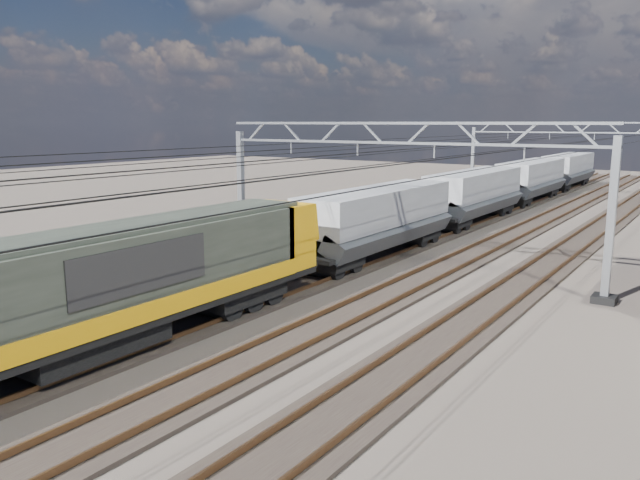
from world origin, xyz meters
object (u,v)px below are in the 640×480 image
Objects in this scene: hopper_wagon_third at (531,177)px; catenary_gantry_far at (570,157)px; hopper_wagon_lead at (378,217)px; hopper_wagon_mid at (475,192)px; catenary_gantry_mid at (394,191)px; hopper_wagon_fourth at (568,168)px; locomotive at (85,288)px.

catenary_gantry_far is at bearing 69.69° from hopper_wagon_third.
hopper_wagon_lead is at bearing -90.00° from hopper_wagon_third.
hopper_wagon_mid is 1.00× the size of hopper_wagon_third.
catenary_gantry_mid is 3.41m from hopper_wagon_lead.
locomotive is at bearing -90.00° from hopper_wagon_fourth.
catenary_gantry_far is 33.91m from hopper_wagon_lead.
catenary_gantry_mid and catenary_gantry_far have the same top height.
catenary_gantry_far is at bearing 87.78° from locomotive.
hopper_wagon_third is (-2.00, -5.41, -1.67)m from catenary_gantry_far.
catenary_gantry_far is 9.17m from hopper_wagon_fourth.
hopper_wagon_mid is at bearing 90.00° from hopper_wagon_lead.
hopper_wagon_mid is (-2.00, 16.39, -1.67)m from catenary_gantry_mid.
catenary_gantry_far is 6.00m from hopper_wagon_third.
locomotive is 1.62× the size of hopper_wagon_mid.
hopper_wagon_third and hopper_wagon_fourth have the same top height.
catenary_gantry_mid is at bearing -47.65° from hopper_wagon_lead.
catenary_gantry_mid is at bearing -90.00° from catenary_gantry_far.
catenary_gantry_mid is 1.00× the size of catenary_gantry_far.
catenary_gantry_mid is 30.71m from hopper_wagon_third.
catenary_gantry_mid reaches higher than locomotive.
catenary_gantry_far reaches higher than hopper_wagon_third.
hopper_wagon_fourth is (0.00, 28.40, 0.00)m from hopper_wagon_mid.
locomotive is (-2.00, -51.50, -1.58)m from catenary_gantry_far.
catenary_gantry_mid reaches higher than hopper_wagon_lead.
hopper_wagon_lead is 1.00× the size of hopper_wagon_third.
locomotive is 1.62× the size of hopper_wagon_third.
locomotive is at bearing -90.00° from hopper_wagon_third.
catenary_gantry_far is 1.53× the size of hopper_wagon_mid.
hopper_wagon_lead is 1.00× the size of hopper_wagon_mid.
hopper_wagon_lead and hopper_wagon_third have the same top height.
catenary_gantry_mid is 0.94× the size of locomotive.
hopper_wagon_fourth is (0.00, 14.20, 0.00)m from hopper_wagon_third.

